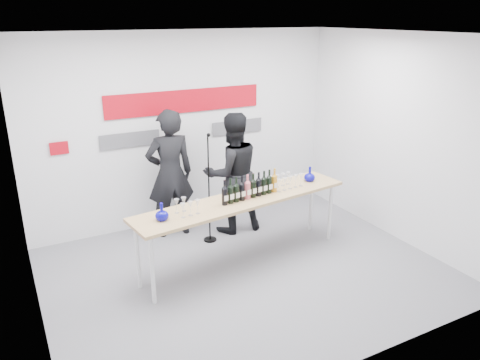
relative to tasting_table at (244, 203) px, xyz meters
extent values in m
plane|color=slate|center=(-0.10, -0.27, -0.85)|extent=(5.00, 5.00, 0.00)
cube|color=silver|center=(-0.10, 1.73, 0.65)|extent=(5.00, 0.04, 3.00)
cube|color=#AB0714|center=(-0.10, 1.70, 1.10)|extent=(2.50, 0.02, 0.35)
cube|color=#59595E|center=(-1.00, 1.70, 0.60)|extent=(0.90, 0.02, 0.22)
cube|color=#59595E|center=(0.80, 1.70, 0.60)|extent=(0.90, 0.02, 0.22)
cube|color=#AB0714|center=(-2.00, 1.70, 0.60)|extent=(0.25, 0.02, 0.18)
cube|color=tan|center=(0.00, 0.00, 0.05)|extent=(3.13, 1.01, 0.04)
cylinder|color=silver|center=(-1.40, -0.39, -0.41)|extent=(0.05, 0.05, 0.88)
cylinder|color=silver|center=(1.45, -0.02, -0.41)|extent=(0.05, 0.05, 0.88)
cylinder|color=silver|center=(-1.45, 0.02, -0.41)|extent=(0.05, 0.05, 0.88)
cylinder|color=silver|center=(1.40, 0.39, -0.41)|extent=(0.05, 0.05, 0.88)
imported|color=black|center=(-0.56, 1.26, 0.12)|extent=(0.74, 0.52, 1.95)
imported|color=black|center=(0.33, 0.97, 0.08)|extent=(0.95, 0.76, 1.86)
cylinder|color=black|center=(-0.15, 0.78, -0.84)|extent=(0.19, 0.19, 0.02)
cylinder|color=black|center=(-0.15, 0.78, -0.05)|extent=(0.02, 0.02, 1.61)
sphere|color=black|center=(-0.15, 0.75, 0.78)|extent=(0.05, 0.05, 0.05)
camera|label=1|loc=(-2.71, -5.02, 2.35)|focal=35.00mm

